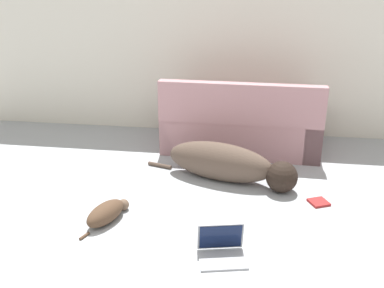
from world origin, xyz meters
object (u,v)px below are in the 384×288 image
object	(u,v)px
cat	(107,213)
book_red	(319,202)
dog	(229,164)
laptop_open	(221,246)
couch	(241,127)

from	to	relation	value
cat	book_red	bearing A→B (deg)	-51.14
dog	book_red	bearing A→B (deg)	-5.71
laptop_open	book_red	xyz separation A→B (m)	(0.84, 0.95, -0.07)
couch	book_red	xyz separation A→B (m)	(0.79, -1.32, -0.27)
dog	couch	bearing A→B (deg)	101.73
cat	book_red	distance (m)	1.96
couch	cat	bearing A→B (deg)	62.57
cat	laptop_open	xyz separation A→B (m)	(1.03, -0.35, -0.01)
cat	book_red	size ratio (longest dim) A/B	2.77
dog	laptop_open	distance (m)	1.31
cat	laptop_open	bearing A→B (deg)	-87.56
couch	dog	size ratio (longest dim) A/B	1.14
laptop_open	couch	bearing A→B (deg)	75.82
dog	laptop_open	xyz separation A→B (m)	(0.04, -1.31, -0.11)
laptop_open	dog	bearing A→B (deg)	78.62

